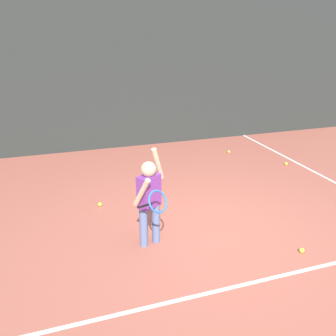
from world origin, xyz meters
TOP-DOWN VIEW (x-y plane):
  - ground_plane at (0.00, 0.00)m, footprint 20.00×20.00m
  - court_line_baseline at (0.00, -1.12)m, footprint 9.00×0.05m
  - court_line_sideline at (3.10, 1.00)m, footprint 0.05×9.00m
  - back_fence_windscreen at (0.00, 4.51)m, footprint 13.30×0.08m
  - fence_post_1 at (-2.17, 4.57)m, footprint 0.09×0.09m
  - fence_post_2 at (2.17, 4.57)m, footprint 0.09×0.09m
  - tennis_player at (-0.90, 0.01)m, footprint 0.50×0.83m
  - tennis_ball_1 at (-1.42, 1.35)m, footprint 0.07×0.07m
  - tennis_ball_2 at (0.96, -0.80)m, footprint 0.07×0.07m
  - tennis_ball_3 at (2.77, 2.04)m, footprint 0.07×0.07m
  - tennis_ball_4 at (1.95, 3.18)m, footprint 0.07×0.07m

SIDE VIEW (x-z plane):
  - ground_plane at x=0.00m, z-range 0.00..0.00m
  - court_line_baseline at x=0.00m, z-range 0.00..0.00m
  - court_line_sideline at x=3.10m, z-range 0.00..0.00m
  - tennis_ball_1 at x=-1.42m, z-range 0.00..0.07m
  - tennis_ball_2 at x=0.96m, z-range 0.00..0.07m
  - tennis_ball_3 at x=2.77m, z-range 0.00..0.07m
  - tennis_ball_4 at x=1.95m, z-range 0.00..0.07m
  - tennis_player at x=-0.90m, z-range 0.05..1.40m
  - back_fence_windscreen at x=0.00m, z-range 0.00..3.97m
  - fence_post_1 at x=-2.17m, z-range 0.00..4.12m
  - fence_post_2 at x=2.17m, z-range 0.00..4.12m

